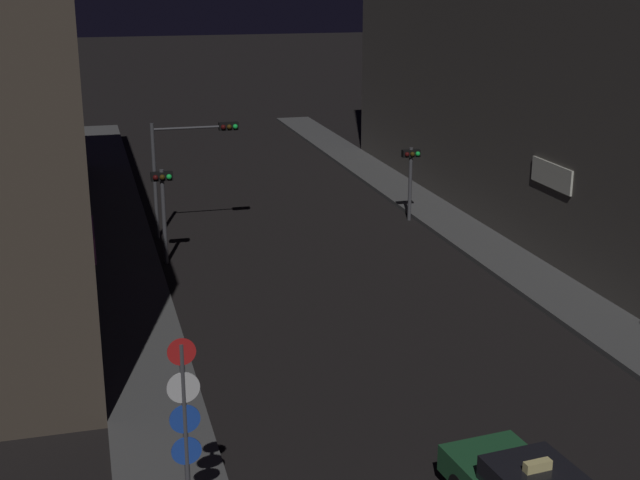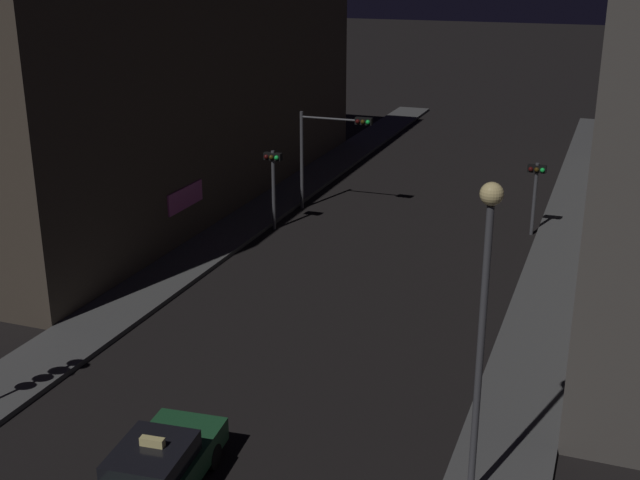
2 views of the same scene
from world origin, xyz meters
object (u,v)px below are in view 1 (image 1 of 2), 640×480
Objects in this scene: traffic_light_left_kerb at (163,197)px; sign_pole_left at (185,425)px; traffic_light_right_kerb at (411,168)px; traffic_light_overhead at (188,154)px.

traffic_light_left_kerb is 0.87× the size of sign_pole_left.
traffic_light_left_kerb reaches higher than traffic_light_right_kerb.
traffic_light_overhead is 9.72m from traffic_light_right_kerb.
traffic_light_left_kerb is 11.53m from traffic_light_right_kerb.
traffic_light_right_kerb is at bearing 16.66° from traffic_light_left_kerb.
sign_pole_left is (-2.67, -20.92, -0.87)m from traffic_light_overhead.
traffic_light_overhead is at bearing 68.15° from traffic_light_left_kerb.
traffic_light_left_kerb is at bearing -163.34° from traffic_light_right_kerb.
sign_pole_left is (-12.33, -20.78, 0.24)m from traffic_light_right_kerb.
traffic_light_right_kerb is at bearing 59.31° from sign_pole_left.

